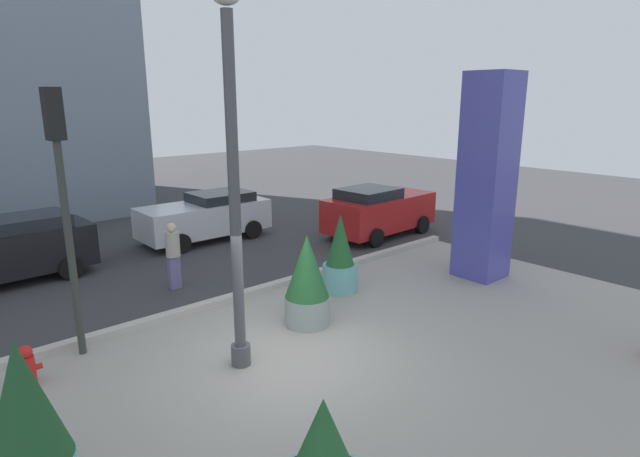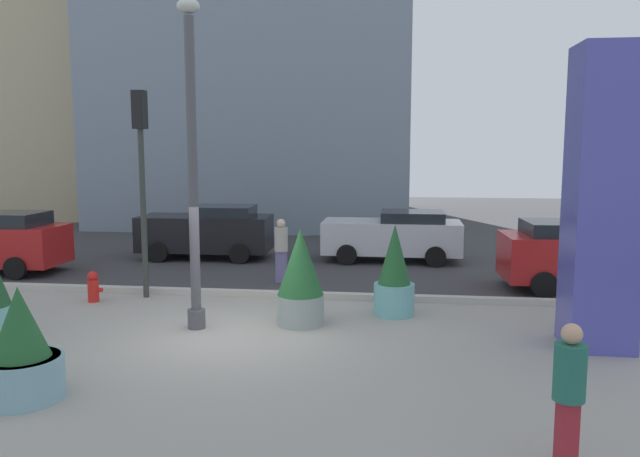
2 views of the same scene
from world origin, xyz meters
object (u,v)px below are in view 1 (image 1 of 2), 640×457
(potted_plant_near_right, at_px, (340,257))
(potted_plant_mid_plaza, at_px, (27,429))
(car_curb_west, at_px, (379,210))
(traffic_light_corner, at_px, (62,183))
(potted_plant_by_pillar, at_px, (307,281))
(fire_hydrant, at_px, (27,366))
(car_passing_lane, at_px, (206,216))
(car_intersection, at_px, (7,250))
(lamp_post, at_px, (234,197))
(pedestrian_by_curb, at_px, (173,252))
(art_pillar_blue, at_px, (487,178))

(potted_plant_near_right, distance_m, potted_plant_mid_plaza, 8.21)
(car_curb_west, bearing_deg, traffic_light_corner, -168.50)
(potted_plant_by_pillar, bearing_deg, potted_plant_near_right, 27.19)
(fire_hydrant, bearing_deg, car_passing_lane, 42.14)
(car_intersection, bearing_deg, lamp_post, -74.32)
(pedestrian_by_curb, bearing_deg, fire_hydrant, -146.12)
(pedestrian_by_curb, bearing_deg, traffic_light_corner, -144.69)
(potted_plant_by_pillar, bearing_deg, lamp_post, -165.24)
(potted_plant_mid_plaza, relative_size, car_curb_west, 0.51)
(lamp_post, xyz_separation_m, art_pillar_blue, (7.70, -0.20, -0.42))
(fire_hydrant, xyz_separation_m, traffic_light_corner, (1.06, 0.60, 2.97))
(fire_hydrant, bearing_deg, art_pillar_blue, -10.50)
(potted_plant_mid_plaza, height_order, fire_hydrant, potted_plant_mid_plaza)
(potted_plant_near_right, relative_size, car_intersection, 0.47)
(car_passing_lane, bearing_deg, traffic_light_corner, -136.03)
(potted_plant_near_right, bearing_deg, potted_plant_mid_plaza, -159.89)
(art_pillar_blue, bearing_deg, potted_plant_near_right, 154.99)
(potted_plant_near_right, height_order, potted_plant_by_pillar, potted_plant_by_pillar)
(lamp_post, distance_m, traffic_light_corner, 3.18)
(lamp_post, distance_m, car_passing_lane, 9.35)
(lamp_post, distance_m, car_curb_west, 10.21)
(lamp_post, height_order, potted_plant_mid_plaza, lamp_post)
(car_passing_lane, distance_m, car_curb_west, 6.06)
(lamp_post, xyz_separation_m, car_curb_west, (8.82, 4.62, -2.26))
(traffic_light_corner, bearing_deg, fire_hydrant, -150.41)
(lamp_post, height_order, car_passing_lane, lamp_post)
(art_pillar_blue, xyz_separation_m, potted_plant_near_right, (-3.72, 1.73, -1.84))
(fire_hydrant, xyz_separation_m, car_curb_west, (11.95, 2.82, 0.54))
(potted_plant_near_right, bearing_deg, car_intersection, 134.40)
(potted_plant_near_right, distance_m, traffic_light_corner, 6.58)
(fire_hydrant, bearing_deg, car_curb_west, 13.27)
(lamp_post, bearing_deg, potted_plant_mid_plaza, -160.88)
(potted_plant_near_right, height_order, car_passing_lane, potted_plant_near_right)
(car_intersection, bearing_deg, potted_plant_by_pillar, -59.73)
(potted_plant_near_right, xyz_separation_m, car_intersection, (-6.18, 6.31, -0.00))
(car_curb_west, distance_m, car_intersection, 11.49)
(car_curb_west, bearing_deg, potted_plant_by_pillar, -148.91)
(traffic_light_corner, bearing_deg, car_passing_lane, 43.97)
(lamp_post, bearing_deg, car_passing_lane, 64.46)
(traffic_light_corner, bearing_deg, pedestrian_by_curb, 35.31)
(art_pillar_blue, bearing_deg, car_curb_west, 76.91)
(car_passing_lane, relative_size, car_curb_west, 1.02)
(potted_plant_near_right, relative_size, fire_hydrant, 2.69)
(lamp_post, distance_m, art_pillar_blue, 7.72)
(art_pillar_blue, height_order, car_intersection, art_pillar_blue)
(fire_hydrant, distance_m, car_curb_west, 12.29)
(art_pillar_blue, bearing_deg, fire_hydrant, 169.50)
(art_pillar_blue, xyz_separation_m, potted_plant_by_pillar, (-5.64, 0.75, -1.75))
(potted_plant_mid_plaza, xyz_separation_m, traffic_light_corner, (1.66, 3.70, 2.26))
(traffic_light_corner, distance_m, car_curb_west, 11.38)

